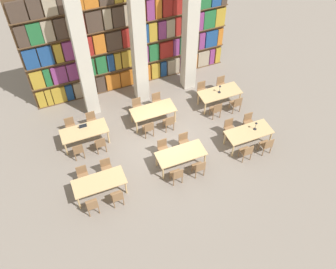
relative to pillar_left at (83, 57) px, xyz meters
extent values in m
plane|color=gray|center=(2.41, -3.20, -3.00)|extent=(40.00, 40.00, 0.00)
cube|color=brown|center=(2.41, 1.16, -0.25)|extent=(9.59, 0.06, 5.50)
cube|color=brown|center=(2.41, 1.16, -2.98)|extent=(9.59, 0.35, 0.03)
cube|color=#B7932D|center=(-2.11, 1.12, -2.54)|extent=(0.36, 0.20, 0.86)
cube|color=#B7932D|center=(-1.76, 1.12, -2.54)|extent=(0.26, 0.20, 0.86)
cube|color=#B7932D|center=(-1.28, 1.12, -2.54)|extent=(0.61, 0.20, 0.86)
cube|color=navy|center=(-0.80, 1.12, -2.54)|extent=(0.32, 0.20, 0.86)
cube|color=tan|center=(-0.26, 1.12, -2.54)|extent=(0.62, 0.20, 0.86)
cube|color=orange|center=(0.28, 1.12, -2.54)|extent=(0.34, 0.20, 0.86)
cube|color=#47382D|center=(0.72, 1.12, -2.54)|extent=(0.42, 0.20, 0.86)
cube|color=orange|center=(1.34, 1.12, -2.54)|extent=(0.68, 0.20, 0.86)
cube|color=orange|center=(2.03, 1.12, -2.54)|extent=(0.63, 0.20, 0.86)
cube|color=#47382D|center=(2.54, 1.12, -2.54)|extent=(0.29, 0.20, 0.86)
cube|color=orange|center=(2.99, 1.12, -2.54)|extent=(0.53, 0.20, 0.86)
cube|color=#B7932D|center=(3.54, 1.12, -2.54)|extent=(0.43, 0.20, 0.86)
cube|color=navy|center=(3.96, 1.12, -2.54)|extent=(0.30, 0.20, 0.86)
cube|color=tan|center=(4.50, 1.12, -2.54)|extent=(0.63, 0.20, 0.86)
cube|color=#84387A|center=(5.17, 1.12, -2.54)|extent=(0.56, 0.20, 0.86)
cube|color=orange|center=(5.66, 1.12, -2.54)|extent=(0.32, 0.20, 0.86)
cube|color=tan|center=(6.19, 1.12, -2.54)|extent=(0.62, 0.20, 0.86)
cube|color=#84387A|center=(6.68, 1.12, -2.54)|extent=(0.26, 0.20, 0.86)
cube|color=#B7932D|center=(7.02, 1.12, -2.54)|extent=(0.28, 0.20, 0.86)
cube|color=brown|center=(2.41, 1.16, -1.89)|extent=(9.59, 0.35, 0.03)
cube|color=#B7932D|center=(-2.01, 1.12, -1.43)|extent=(0.55, 0.20, 0.88)
cube|color=#236B38|center=(-1.56, 1.12, -1.43)|extent=(0.27, 0.20, 0.88)
cube|color=#84387A|center=(-1.04, 1.12, -1.43)|extent=(0.64, 0.20, 0.88)
cube|color=#84387A|center=(-0.45, 1.12, -1.43)|extent=(0.46, 0.20, 0.88)
cube|color=maroon|center=(-0.03, 1.12, -1.43)|extent=(0.33, 0.20, 0.88)
cube|color=#236B38|center=(0.39, 1.12, -1.43)|extent=(0.39, 0.20, 0.88)
cube|color=#236B38|center=(0.90, 1.12, -1.43)|extent=(0.47, 0.20, 0.88)
cube|color=navy|center=(1.35, 1.12, -1.43)|extent=(0.30, 0.20, 0.88)
cube|color=#B7932D|center=(1.68, 1.12, -1.43)|extent=(0.29, 0.20, 0.88)
cube|color=#B7932D|center=(2.20, 1.12, -1.43)|extent=(0.64, 0.20, 0.88)
cube|color=#84387A|center=(2.88, 1.12, -1.43)|extent=(0.64, 0.20, 0.88)
cube|color=#236B38|center=(3.48, 1.12, -1.43)|extent=(0.47, 0.20, 0.88)
cube|color=maroon|center=(4.12, 1.12, -1.43)|extent=(0.67, 0.20, 0.88)
cube|color=#84387A|center=(4.63, 1.12, -1.43)|extent=(0.31, 0.20, 0.88)
cube|color=#236B38|center=(5.05, 1.12, -1.43)|extent=(0.42, 0.20, 0.88)
cube|color=#47382D|center=(5.59, 1.12, -1.43)|extent=(0.51, 0.20, 0.88)
cube|color=#84387A|center=(6.02, 1.12, -1.43)|extent=(0.30, 0.20, 0.88)
cube|color=navy|center=(6.54, 1.12, -1.43)|extent=(0.64, 0.20, 0.88)
cube|color=orange|center=(7.02, 1.12, -1.43)|extent=(0.27, 0.20, 0.88)
cube|color=brown|center=(2.41, 1.16, -0.78)|extent=(9.59, 0.35, 0.03)
cube|color=navy|center=(-1.99, 1.12, -0.31)|extent=(0.58, 0.20, 0.92)
cube|color=navy|center=(-1.37, 1.12, -0.31)|extent=(0.57, 0.20, 0.92)
cube|color=#B7932D|center=(-0.85, 1.12, -0.31)|extent=(0.32, 0.20, 0.92)
cube|color=#84387A|center=(-0.39, 1.12, -0.31)|extent=(0.48, 0.20, 0.92)
cube|color=orange|center=(0.12, 1.12, -0.31)|extent=(0.47, 0.20, 0.92)
cube|color=maroon|center=(0.52, 1.12, -0.31)|extent=(0.26, 0.20, 0.92)
cube|color=orange|center=(0.96, 1.12, -0.31)|extent=(0.51, 0.20, 0.92)
cube|color=#47382D|center=(1.61, 1.12, -0.31)|extent=(0.70, 0.20, 0.92)
cube|color=maroon|center=(2.28, 1.12, -0.31)|extent=(0.56, 0.20, 0.92)
cube|color=navy|center=(2.93, 1.12, -0.31)|extent=(0.64, 0.20, 0.92)
cube|color=#B7932D|center=(3.47, 1.12, -0.31)|extent=(0.39, 0.20, 0.92)
cube|color=#84387A|center=(3.91, 1.12, -0.31)|extent=(0.38, 0.20, 0.92)
cube|color=tan|center=(4.33, 1.12, -0.31)|extent=(0.41, 0.20, 0.92)
cube|color=maroon|center=(4.71, 1.12, -0.31)|extent=(0.29, 0.20, 0.92)
cube|color=#236B38|center=(5.23, 1.12, -0.31)|extent=(0.64, 0.20, 0.92)
cube|color=#84387A|center=(5.80, 1.12, -0.31)|extent=(0.42, 0.20, 0.92)
cube|color=#236B38|center=(6.33, 1.12, -0.31)|extent=(0.60, 0.20, 0.92)
cube|color=#B7932D|center=(6.91, 1.12, -0.31)|extent=(0.50, 0.20, 0.92)
cube|color=brown|center=(2.41, 1.16, 0.32)|extent=(9.59, 0.35, 0.03)
cube|color=#47382D|center=(-2.06, 1.12, 0.80)|extent=(0.45, 0.20, 0.93)
cube|color=#236B38|center=(-1.54, 1.12, 0.80)|extent=(0.55, 0.20, 0.93)
cube|color=tan|center=(-1.03, 1.12, 0.80)|extent=(0.44, 0.20, 0.93)
cube|color=#47382D|center=(-0.52, 1.12, 0.80)|extent=(0.46, 0.20, 0.93)
cube|color=tan|center=(-0.12, 1.12, 0.80)|extent=(0.29, 0.20, 0.93)
cube|color=maroon|center=(0.27, 1.12, 0.80)|extent=(0.43, 0.20, 0.93)
cube|color=#47382D|center=(0.88, 1.12, 0.80)|extent=(0.67, 0.20, 0.93)
cube|color=tan|center=(1.46, 1.12, 0.80)|extent=(0.34, 0.20, 0.93)
cube|color=#47382D|center=(1.93, 1.12, 0.80)|extent=(0.51, 0.20, 0.93)
cube|color=tan|center=(2.52, 1.12, 0.80)|extent=(0.63, 0.20, 0.93)
cube|color=orange|center=(3.01, 1.12, 0.80)|extent=(0.26, 0.20, 0.93)
cube|color=#84387A|center=(3.39, 1.12, 0.80)|extent=(0.35, 0.20, 0.93)
cube|color=orange|center=(3.75, 1.12, 0.80)|extent=(0.28, 0.20, 0.93)
cube|color=maroon|center=(4.19, 1.12, 0.80)|extent=(0.44, 0.20, 0.93)
cube|color=maroon|center=(4.70, 1.12, 0.80)|extent=(0.53, 0.20, 0.93)
cube|color=navy|center=(5.38, 1.12, 0.80)|extent=(0.69, 0.20, 0.93)
cube|color=brown|center=(2.41, 1.16, 1.42)|extent=(9.59, 0.35, 0.03)
cube|color=#47382D|center=(-1.94, 1.12, 1.85)|extent=(0.69, 0.20, 0.84)
cube|color=#47382D|center=(-1.28, 1.12, 1.85)|extent=(0.51, 0.20, 0.84)
cube|color=tan|center=(-0.71, 1.12, 1.85)|extent=(0.51, 0.20, 0.84)
cube|color=#47382D|center=(-0.09, 1.12, 1.85)|extent=(0.67, 0.20, 0.84)
cube|color=orange|center=(0.43, 1.12, 1.85)|extent=(0.30, 0.20, 0.84)
cube|color=beige|center=(0.00, 0.00, 0.00)|extent=(0.57, 0.57, 6.00)
cube|color=beige|center=(2.41, 0.00, 0.00)|extent=(0.57, 0.57, 6.00)
cube|color=beige|center=(4.82, 0.00, 0.00)|extent=(0.57, 0.57, 6.00)
cube|color=tan|center=(-0.87, -4.62, -2.26)|extent=(1.96, 0.88, 0.04)
cylinder|color=tan|center=(-1.77, -4.98, -2.64)|extent=(0.07, 0.07, 0.72)
cylinder|color=tan|center=(0.03, -4.98, -2.64)|extent=(0.07, 0.07, 0.72)
cylinder|color=tan|center=(-1.77, -4.26, -2.64)|extent=(0.07, 0.07, 0.72)
cylinder|color=tan|center=(0.03, -4.26, -2.64)|extent=(0.07, 0.07, 0.72)
cylinder|color=olive|center=(-1.52, -5.11, -2.78)|extent=(0.04, 0.04, 0.44)
cylinder|color=olive|center=(-1.16, -5.11, -2.78)|extent=(0.04, 0.04, 0.44)
cylinder|color=olive|center=(-1.52, -5.45, -2.78)|extent=(0.04, 0.04, 0.44)
cylinder|color=olive|center=(-1.16, -5.45, -2.78)|extent=(0.04, 0.04, 0.44)
cube|color=olive|center=(-1.34, -5.28, -2.54)|extent=(0.42, 0.40, 0.04)
cube|color=olive|center=(-1.34, -5.46, -2.31)|extent=(0.40, 0.03, 0.42)
cylinder|color=olive|center=(-1.16, -4.13, -2.78)|extent=(0.04, 0.04, 0.44)
cylinder|color=olive|center=(-1.52, -4.13, -2.78)|extent=(0.04, 0.04, 0.44)
cylinder|color=olive|center=(-1.16, -3.79, -2.78)|extent=(0.04, 0.04, 0.44)
cylinder|color=olive|center=(-1.52, -3.79, -2.78)|extent=(0.04, 0.04, 0.44)
cube|color=olive|center=(-1.34, -3.96, -2.54)|extent=(0.42, 0.40, 0.04)
cube|color=olive|center=(-1.34, -3.77, -2.31)|extent=(0.40, 0.03, 0.42)
cylinder|color=olive|center=(-0.58, -5.11, -2.78)|extent=(0.04, 0.04, 0.44)
cylinder|color=olive|center=(-0.22, -5.11, -2.78)|extent=(0.04, 0.04, 0.44)
cylinder|color=olive|center=(-0.58, -5.45, -2.78)|extent=(0.04, 0.04, 0.44)
cylinder|color=olive|center=(-0.22, -5.45, -2.78)|extent=(0.04, 0.04, 0.44)
cube|color=olive|center=(-0.40, -5.28, -2.54)|extent=(0.42, 0.40, 0.04)
cube|color=olive|center=(-0.40, -5.46, -2.31)|extent=(0.40, 0.03, 0.42)
cylinder|color=olive|center=(-0.22, -4.13, -2.78)|extent=(0.04, 0.04, 0.44)
cylinder|color=olive|center=(-0.58, -4.13, -2.78)|extent=(0.04, 0.04, 0.44)
cylinder|color=olive|center=(-0.22, -3.79, -2.78)|extent=(0.04, 0.04, 0.44)
cylinder|color=olive|center=(-0.58, -3.79, -2.78)|extent=(0.04, 0.04, 0.44)
cube|color=olive|center=(-0.40, -3.96, -2.54)|extent=(0.42, 0.40, 0.04)
cube|color=olive|center=(-0.40, -3.77, -2.31)|extent=(0.40, 0.03, 0.42)
cube|color=tan|center=(2.48, -4.52, -2.26)|extent=(1.96, 0.88, 0.04)
cylinder|color=tan|center=(1.58, -4.88, -2.64)|extent=(0.07, 0.07, 0.72)
cylinder|color=tan|center=(3.38, -4.88, -2.64)|extent=(0.07, 0.07, 0.72)
cylinder|color=tan|center=(1.58, -4.16, -2.64)|extent=(0.07, 0.07, 0.72)
cylinder|color=tan|center=(3.38, -4.16, -2.64)|extent=(0.07, 0.07, 0.72)
cylinder|color=olive|center=(1.83, -5.01, -2.78)|extent=(0.04, 0.04, 0.44)
cylinder|color=olive|center=(2.19, -5.01, -2.78)|extent=(0.04, 0.04, 0.44)
cylinder|color=olive|center=(1.83, -5.35, -2.78)|extent=(0.04, 0.04, 0.44)
cylinder|color=olive|center=(2.19, -5.35, -2.78)|extent=(0.04, 0.04, 0.44)
cube|color=olive|center=(2.01, -5.18, -2.54)|extent=(0.42, 0.40, 0.04)
cube|color=olive|center=(2.01, -5.36, -2.31)|extent=(0.40, 0.03, 0.42)
cylinder|color=olive|center=(2.19, -4.03, -2.78)|extent=(0.04, 0.04, 0.44)
cylinder|color=olive|center=(1.83, -4.03, -2.78)|extent=(0.04, 0.04, 0.44)
cylinder|color=olive|center=(2.19, -3.69, -2.78)|extent=(0.04, 0.04, 0.44)
cylinder|color=olive|center=(1.83, -3.69, -2.78)|extent=(0.04, 0.04, 0.44)
cube|color=olive|center=(2.01, -3.86, -2.54)|extent=(0.42, 0.40, 0.04)
cube|color=olive|center=(2.01, -3.68, -2.31)|extent=(0.40, 0.03, 0.42)
cylinder|color=olive|center=(2.77, -5.01, -2.78)|extent=(0.04, 0.04, 0.44)
cylinder|color=olive|center=(3.13, -5.01, -2.78)|extent=(0.04, 0.04, 0.44)
cylinder|color=olive|center=(2.77, -5.35, -2.78)|extent=(0.04, 0.04, 0.44)
cylinder|color=olive|center=(3.13, -5.35, -2.78)|extent=(0.04, 0.04, 0.44)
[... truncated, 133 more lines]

